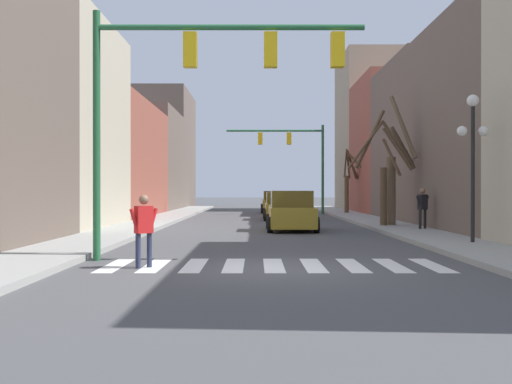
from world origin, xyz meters
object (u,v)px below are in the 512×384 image
object	(u,v)px
pedestrian_on_left_sidewalk	(420,205)
car_parked_right_mid	(289,212)
street_tree_right_far	(392,172)
traffic_signal_far	(292,149)
car_parked_right_far	(273,203)
street_lamp_right_corner	(470,138)
street_tree_right_near	(381,172)
street_tree_right_mid	(347,180)
traffic_signal_near	(195,75)
car_driving_toward_lane	(278,207)
pedestrian_waiting_at_curb	(141,225)

from	to	relation	value
pedestrian_on_left_sidewalk	car_parked_right_mid	bearing A→B (deg)	-43.59
car_parked_right_mid	street_tree_right_far	size ratio (longest dim) A/B	0.71
traffic_signal_far	car_parked_right_far	bearing A→B (deg)	113.14
street_lamp_right_corner	street_tree_right_far	bearing A→B (deg)	91.82
pedestrian_on_left_sidewalk	street_tree_right_near	world-z (taller)	street_tree_right_near
street_tree_right_far	street_tree_right_mid	world-z (taller)	street_tree_right_far
traffic_signal_near	street_tree_right_mid	distance (m)	28.02
car_parked_right_mid	street_tree_right_near	distance (m)	4.65
car_driving_toward_lane	street_tree_right_mid	world-z (taller)	street_tree_right_mid
car_parked_right_mid	car_parked_right_far	world-z (taller)	car_parked_right_mid
pedestrian_waiting_at_curb	traffic_signal_near	bearing A→B (deg)	13.36
traffic_signal_near	street_tree_right_far	xyz separation A→B (m)	(7.65, 12.26, -2.00)
pedestrian_waiting_at_curb	street_tree_right_near	world-z (taller)	street_tree_right_near
car_parked_right_mid	pedestrian_waiting_at_curb	bearing A→B (deg)	161.73
car_parked_right_far	pedestrian_waiting_at_curb	bearing A→B (deg)	172.94
car_parked_right_mid	pedestrian_waiting_at_curb	world-z (taller)	car_parked_right_mid
traffic_signal_near	traffic_signal_far	distance (m)	27.66
car_driving_toward_lane	car_parked_right_far	size ratio (longest dim) A/B	1.00
traffic_signal_near	street_lamp_right_corner	size ratio (longest dim) A/B	1.49
street_lamp_right_corner	street_tree_right_mid	xyz separation A→B (m)	(-0.03, 23.40, -0.88)
car_driving_toward_lane	pedestrian_waiting_at_curb	size ratio (longest dim) A/B	2.90
traffic_signal_near	car_driving_toward_lane	bearing A→B (deg)	81.83
car_parked_right_mid	pedestrian_waiting_at_curb	size ratio (longest dim) A/B	2.56
pedestrian_on_left_sidewalk	street_tree_right_mid	bearing A→B (deg)	-120.93
car_driving_toward_lane	street_tree_right_near	size ratio (longest dim) A/B	0.92
street_lamp_right_corner	street_tree_right_near	bearing A→B (deg)	95.88
car_driving_toward_lane	street_tree_right_near	distance (m)	9.24
traffic_signal_far	car_parked_right_far	distance (m)	4.97
traffic_signal_near	street_tree_right_mid	bearing A→B (deg)	73.58
traffic_signal_far	car_parked_right_mid	world-z (taller)	traffic_signal_far
street_lamp_right_corner	pedestrian_waiting_at_curb	bearing A→B (deg)	-152.14
traffic_signal_near	pedestrian_on_left_sidewalk	xyz separation A→B (m)	(8.15, 9.57, -3.38)
traffic_signal_near	street_lamp_right_corner	xyz separation A→B (m)	(7.93, 3.41, -1.22)
street_tree_right_near	car_driving_toward_lane	bearing A→B (deg)	117.65
car_parked_right_mid	car_parked_right_far	size ratio (longest dim) A/B	0.88
street_lamp_right_corner	car_driving_toward_lane	size ratio (longest dim) A/B	0.95
street_lamp_right_corner	pedestrian_on_left_sidewalk	distance (m)	6.54
pedestrian_on_left_sidewalk	street_lamp_right_corner	bearing A→B (deg)	56.25
traffic_signal_far	pedestrian_on_left_sidewalk	size ratio (longest dim) A/B	4.18
car_parked_right_mid	pedestrian_on_left_sidewalk	distance (m)	5.36
traffic_signal_near	car_parked_right_mid	xyz separation A→B (m)	(2.92, 10.67, -3.72)
street_tree_right_far	car_driving_toward_lane	bearing A→B (deg)	122.20
pedestrian_on_left_sidewalk	car_driving_toward_lane	bearing A→B (deg)	-94.57
pedestrian_on_left_sidewalk	street_tree_right_near	size ratio (longest dim) A/B	0.32
street_lamp_right_corner	pedestrian_on_left_sidewalk	xyz separation A→B (m)	(0.21, 6.17, -2.16)
traffic_signal_far	street_tree_right_far	size ratio (longest dim) A/B	1.18
street_tree_right_near	traffic_signal_far	bearing A→B (deg)	100.68
car_parked_right_far	street_tree_right_near	world-z (taller)	street_tree_right_near
car_driving_toward_lane	car_parked_right_mid	bearing A→B (deg)	-179.62
traffic_signal_far	pedestrian_waiting_at_curb	distance (m)	29.37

